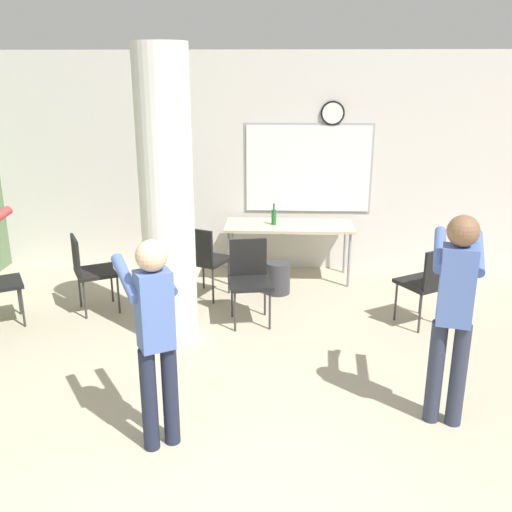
% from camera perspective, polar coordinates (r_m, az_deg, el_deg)
% --- Properties ---
extents(wall_back, '(8.00, 0.15, 2.80)m').
position_cam_1_polar(wall_back, '(7.51, 0.39, 9.20)').
color(wall_back, silver).
rests_on(wall_back, ground_plane).
extents(support_pillar, '(0.51, 0.51, 2.80)m').
position_cam_1_polar(support_pillar, '(5.44, -8.91, 5.57)').
color(support_pillar, white).
rests_on(support_pillar, ground_plane).
extents(folding_table, '(1.60, 0.64, 0.72)m').
position_cam_1_polar(folding_table, '(7.17, 3.34, 2.76)').
color(folding_table, beige).
rests_on(folding_table, ground_plane).
extents(bottle_on_table, '(0.06, 0.06, 0.27)m').
position_cam_1_polar(bottle_on_table, '(7.12, 1.80, 3.95)').
color(bottle_on_table, '#1E6B2D').
rests_on(bottle_on_table, folding_table).
extents(waste_bin, '(0.29, 0.29, 0.39)m').
position_cam_1_polar(waste_bin, '(6.83, 2.19, -2.18)').
color(waste_bin, '#38383D').
rests_on(waste_bin, ground_plane).
extents(chair_table_left, '(0.58, 0.58, 0.87)m').
position_cam_1_polar(chair_table_left, '(6.61, -5.22, -0.05)').
color(chair_table_left, black).
rests_on(chair_table_left, ground_plane).
extents(chair_table_front, '(0.51, 0.51, 0.87)m').
position_cam_1_polar(chair_table_front, '(5.98, -0.65, -1.96)').
color(chair_table_front, black).
rests_on(chair_table_front, ground_plane).
extents(chair_near_pillar, '(0.59, 0.59, 0.87)m').
position_cam_1_polar(chair_near_pillar, '(6.47, -16.29, -1.13)').
color(chair_near_pillar, black).
rests_on(chair_near_pillar, ground_plane).
extents(chair_mid_room, '(0.60, 0.60, 0.87)m').
position_cam_1_polar(chair_mid_room, '(6.12, 16.83, -2.30)').
color(chair_mid_room, black).
rests_on(chair_mid_room, ground_plane).
extents(person_playing_front, '(0.53, 0.62, 1.53)m').
position_cam_1_polar(person_playing_front, '(3.93, -10.10, -7.18)').
color(person_playing_front, '#1E2338').
rests_on(person_playing_front, ground_plane).
extents(person_playing_side, '(0.46, 0.67, 1.62)m').
position_cam_1_polar(person_playing_side, '(4.35, 19.22, -4.62)').
color(person_playing_side, '#2D3347').
rests_on(person_playing_side, ground_plane).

